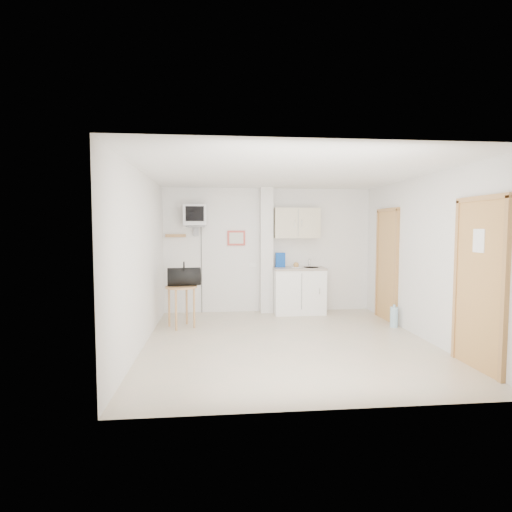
{
  "coord_description": "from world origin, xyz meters",
  "views": [
    {
      "loc": [
        -1.04,
        -5.79,
        1.7
      ],
      "look_at": [
        -0.41,
        0.6,
        1.25
      ],
      "focal_mm": 28.0,
      "sensor_mm": 36.0,
      "label": 1
    }
  ],
  "objects": [
    {
      "name": "kitchenette",
      "position": [
        0.57,
        2.0,
        0.8
      ],
      "size": [
        1.03,
        0.58,
        2.1
      ],
      "color": "white",
      "rests_on": "ground"
    },
    {
      "name": "crt_television",
      "position": [
        -1.45,
        2.02,
        1.94
      ],
      "size": [
        0.44,
        0.45,
        2.15
      ],
      "color": "slate",
      "rests_on": "ground"
    },
    {
      "name": "water_bottle",
      "position": [
        1.98,
        0.7,
        0.18
      ],
      "size": [
        0.13,
        0.13,
        0.39
      ],
      "color": "#9AC2D6",
      "rests_on": "ground"
    },
    {
      "name": "duffel_bag",
      "position": [
        -1.6,
        1.1,
        0.87
      ],
      "size": [
        0.59,
        0.37,
        0.42
      ],
      "rotation": [
        0.0,
        0.0,
        0.12
      ],
      "color": "black",
      "rests_on": "round_table"
    },
    {
      "name": "round_table",
      "position": [
        -1.65,
        1.05,
        0.6
      ],
      "size": [
        0.54,
        0.54,
        0.71
      ],
      "rotation": [
        0.0,
        0.0,
        -0.32
      ],
      "color": "tan",
      "rests_on": "ground"
    },
    {
      "name": "ground",
      "position": [
        0.0,
        0.0,
        0.0
      ],
      "size": [
        4.5,
        4.5,
        0.0
      ],
      "primitive_type": "plane",
      "color": "#BFB097",
      "rests_on": "ground"
    },
    {
      "name": "room_envelope",
      "position": [
        0.24,
        0.09,
        1.54
      ],
      "size": [
        4.24,
        4.54,
        2.55
      ],
      "color": "white",
      "rests_on": "ground"
    }
  ]
}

